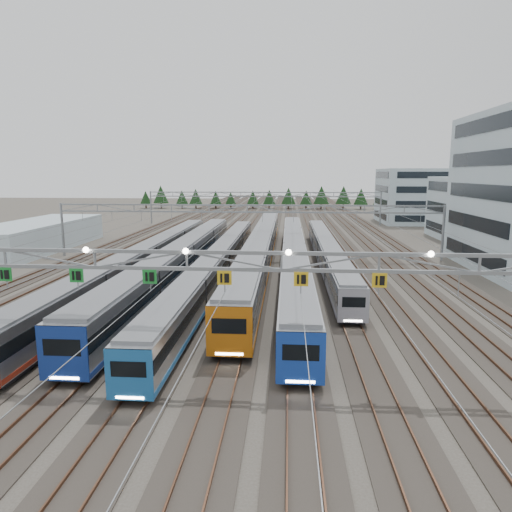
# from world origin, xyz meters

# --- Properties ---
(ground) EXTENTS (400.00, 400.00, 0.00)m
(ground) POSITION_xyz_m (0.00, 0.00, 0.00)
(ground) COLOR #47423A
(ground) RESTS_ON ground
(track_bed) EXTENTS (54.00, 260.00, 5.42)m
(track_bed) POSITION_xyz_m (0.00, 100.00, 1.49)
(track_bed) COLOR #2D2823
(track_bed) RESTS_ON ground
(train_a) EXTENTS (2.76, 61.51, 3.60)m
(train_a) POSITION_xyz_m (-11.25, 27.07, 2.05)
(train_a) COLOR black
(train_a) RESTS_ON ground
(train_b) EXTENTS (3.00, 59.13, 3.91)m
(train_b) POSITION_xyz_m (-6.75, 27.00, 2.20)
(train_b) COLOR black
(train_b) RESTS_ON ground
(train_c) EXTENTS (2.59, 62.52, 3.37)m
(train_c) POSITION_xyz_m (-2.25, 26.83, 1.93)
(train_c) COLOR black
(train_c) RESTS_ON ground
(train_d) EXTENTS (3.07, 68.88, 4.00)m
(train_d) POSITION_xyz_m (2.25, 36.01, 2.25)
(train_d) COLOR black
(train_d) RESTS_ON ground
(train_e) EXTENTS (2.82, 65.83, 3.68)m
(train_e) POSITION_xyz_m (6.75, 30.90, 2.09)
(train_e) COLOR black
(train_e) RESTS_ON ground
(train_f) EXTENTS (2.52, 52.21, 3.28)m
(train_f) POSITION_xyz_m (11.25, 35.39, 1.89)
(train_f) COLOR black
(train_f) RESTS_ON ground
(gantry_near) EXTENTS (56.36, 0.61, 8.08)m
(gantry_near) POSITION_xyz_m (-0.05, -0.12, 7.09)
(gantry_near) COLOR gray
(gantry_near) RESTS_ON ground
(gantry_mid) EXTENTS (56.36, 0.36, 8.00)m
(gantry_mid) POSITION_xyz_m (0.00, 40.00, 6.39)
(gantry_mid) COLOR gray
(gantry_mid) RESTS_ON ground
(gantry_far) EXTENTS (56.36, 0.36, 8.00)m
(gantry_far) POSITION_xyz_m (0.00, 85.00, 6.39)
(gantry_far) COLOR gray
(gantry_far) RESTS_ON ground
(depot_bldg_mid) EXTENTS (14.00, 16.00, 11.71)m
(depot_bldg_mid) POSITION_xyz_m (41.36, 62.72, 5.85)
(depot_bldg_mid) COLOR #ACC5CE
(depot_bldg_mid) RESTS_ON ground
(depot_bldg_north) EXTENTS (22.00, 18.00, 13.48)m
(depot_bldg_north) POSITION_xyz_m (40.43, 92.16, 6.74)
(depot_bldg_north) COLOR #ACC5CE
(depot_bldg_north) RESTS_ON ground
(west_shed) EXTENTS (10.00, 30.00, 4.51)m
(west_shed) POSITION_xyz_m (-35.28, 45.20, 2.25)
(west_shed) COLOR #ACC5CE
(west_shed) RESTS_ON ground
(treeline) EXTENTS (100.10, 5.60, 7.02)m
(treeline) POSITION_xyz_m (2.25, 134.49, 4.23)
(treeline) COLOR #332114
(treeline) RESTS_ON ground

